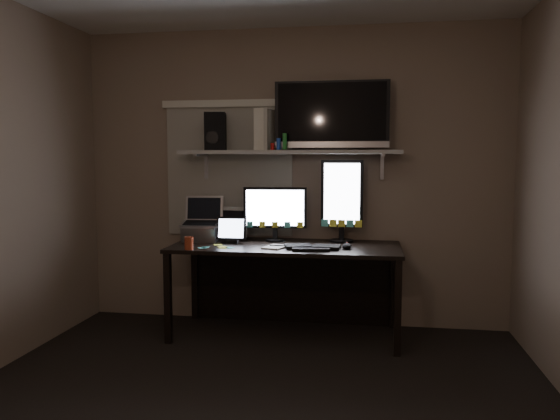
% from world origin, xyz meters
% --- Properties ---
extents(floor, '(3.60, 3.60, 0.00)m').
position_xyz_m(floor, '(0.00, 0.00, 0.00)').
color(floor, black).
rests_on(floor, ground).
extents(back_wall, '(3.60, 0.00, 3.60)m').
position_xyz_m(back_wall, '(0.00, 1.80, 1.25)').
color(back_wall, '#7E6B5A').
rests_on(back_wall, floor).
extents(window_blinds, '(1.10, 0.02, 1.10)m').
position_xyz_m(window_blinds, '(-0.55, 1.79, 1.30)').
color(window_blinds, '#AFAD9D').
rests_on(window_blinds, back_wall).
extents(desk, '(1.80, 0.75, 0.73)m').
position_xyz_m(desk, '(0.00, 1.55, 0.55)').
color(desk, black).
rests_on(desk, floor).
extents(wall_shelf, '(1.80, 0.35, 0.03)m').
position_xyz_m(wall_shelf, '(0.00, 1.62, 1.46)').
color(wall_shelf, '#A4A39F').
rests_on(wall_shelf, back_wall).
extents(monitor_landscape, '(0.52, 0.09, 0.46)m').
position_xyz_m(monitor_landscape, '(-0.12, 1.61, 0.96)').
color(monitor_landscape, black).
rests_on(monitor_landscape, desk).
extents(monitor_portrait, '(0.35, 0.08, 0.69)m').
position_xyz_m(monitor_portrait, '(0.43, 1.66, 1.07)').
color(monitor_portrait, black).
rests_on(monitor_portrait, desk).
extents(keyboard, '(0.44, 0.22, 0.03)m').
position_xyz_m(keyboard, '(0.22, 1.30, 0.74)').
color(keyboard, black).
rests_on(keyboard, desk).
extents(mouse, '(0.08, 0.12, 0.04)m').
position_xyz_m(mouse, '(0.48, 1.33, 0.75)').
color(mouse, black).
rests_on(mouse, desk).
extents(notepad, '(0.20, 0.24, 0.01)m').
position_xyz_m(notepad, '(-0.06, 1.28, 0.74)').
color(notepad, silver).
rests_on(notepad, desk).
extents(tablet, '(0.25, 0.11, 0.21)m').
position_xyz_m(tablet, '(-0.45, 1.46, 0.84)').
color(tablet, black).
rests_on(tablet, desk).
extents(file_sorter, '(0.22, 0.13, 0.26)m').
position_xyz_m(file_sorter, '(-0.49, 1.68, 0.86)').
color(file_sorter, black).
rests_on(file_sorter, desk).
extents(laptop, '(0.34, 0.29, 0.36)m').
position_xyz_m(laptop, '(-0.73, 1.52, 0.91)').
color(laptop, '#A1A2A6').
rests_on(laptop, desk).
extents(cup, '(0.08, 0.08, 0.10)m').
position_xyz_m(cup, '(-0.69, 1.10, 0.78)').
color(cup, '#99351B').
rests_on(cup, desk).
extents(sticky_notes, '(0.31, 0.26, 0.00)m').
position_xyz_m(sticky_notes, '(-0.50, 1.28, 0.73)').
color(sticky_notes, '#F3F242').
rests_on(sticky_notes, desk).
extents(tv, '(0.92, 0.17, 0.55)m').
position_xyz_m(tv, '(0.34, 1.64, 1.76)').
color(tv, black).
rests_on(tv, wall_shelf).
extents(game_console, '(0.14, 0.29, 0.33)m').
position_xyz_m(game_console, '(-0.20, 1.64, 1.65)').
color(game_console, beige).
rests_on(game_console, wall_shelf).
extents(speaker, '(0.20, 0.23, 0.31)m').
position_xyz_m(speaker, '(-0.62, 1.62, 1.63)').
color(speaker, black).
rests_on(speaker, wall_shelf).
extents(bottles, '(0.20, 0.05, 0.13)m').
position_xyz_m(bottles, '(-0.08, 1.54, 1.54)').
color(bottles, '#A50F0C').
rests_on(bottles, wall_shelf).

